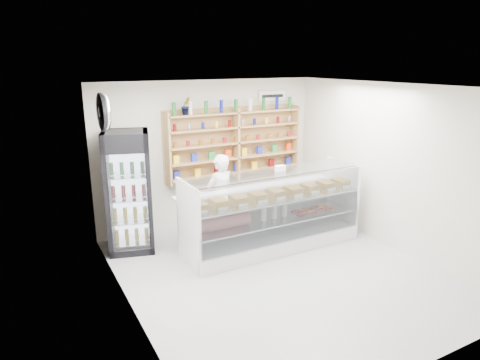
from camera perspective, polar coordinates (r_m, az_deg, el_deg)
room at (r=6.24m, az=5.51°, el=-0.64°), size 5.00×5.00×5.00m
display_counter at (r=7.48m, az=4.24°, el=-6.17°), size 3.13×0.93×1.36m
shop_worker at (r=7.59m, az=-2.68°, el=-2.40°), size 0.66×0.52×1.58m
drinks_cooler at (r=7.37m, az=-14.59°, el=-1.53°), size 0.91×0.89×2.05m
wall_shelving at (r=8.40m, az=-0.54°, el=5.03°), size 2.84×0.28×1.33m
potted_plant at (r=7.87m, az=-7.23°, el=9.80°), size 0.20×0.17×0.32m
security_mirror at (r=6.31m, az=-17.55°, el=8.63°), size 0.15×0.50×0.50m
wall_sign at (r=8.85m, az=4.30°, el=11.12°), size 0.62×0.03×0.20m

